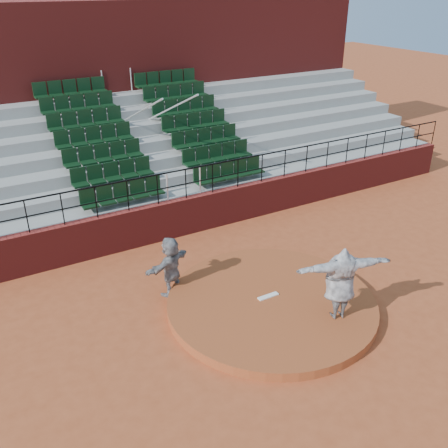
{
  "coord_description": "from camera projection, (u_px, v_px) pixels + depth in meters",
  "views": [
    {
      "loc": [
        -6.53,
        -8.8,
        7.85
      ],
      "look_at": [
        0.0,
        2.5,
        1.4
      ],
      "focal_mm": 40.0,
      "sensor_mm": 36.0,
      "label": 1
    }
  ],
  "objects": [
    {
      "name": "ground",
      "position": [
        271.0,
        307.0,
        13.23
      ],
      "size": [
        90.0,
        90.0,
        0.0
      ],
      "primitive_type": "plane",
      "color": "#AB4C26",
      "rests_on": "ground"
    },
    {
      "name": "pitchers_mound",
      "position": [
        271.0,
        303.0,
        13.18
      ],
      "size": [
        5.5,
        5.5,
        0.25
      ],
      "primitive_type": "cylinder",
      "color": "#9D4823",
      "rests_on": "ground"
    },
    {
      "name": "pitching_rubber",
      "position": [
        268.0,
        296.0,
        13.23
      ],
      "size": [
        0.6,
        0.15,
        0.03
      ],
      "primitive_type": "cube",
      "color": "white",
      "rests_on": "pitchers_mound"
    },
    {
      "name": "boundary_wall",
      "position": [
        187.0,
        216.0,
        16.83
      ],
      "size": [
        24.0,
        0.3,
        1.3
      ],
      "primitive_type": "cube",
      "color": "maroon",
      "rests_on": "ground"
    },
    {
      "name": "wall_railing",
      "position": [
        186.0,
        177.0,
        16.22
      ],
      "size": [
        24.04,
        0.05,
        1.03
      ],
      "color": "black",
      "rests_on": "boundary_wall"
    },
    {
      "name": "seating_deck",
      "position": [
        145.0,
        162.0,
        19.31
      ],
      "size": [
        24.0,
        5.97,
        4.63
      ],
      "color": "gray",
      "rests_on": "ground"
    },
    {
      "name": "press_box_facade",
      "position": [
        107.0,
        89.0,
        21.44
      ],
      "size": [
        24.0,
        3.0,
        7.1
      ],
      "primitive_type": "cube",
      "color": "maroon",
      "rests_on": "ground"
    },
    {
      "name": "pitcher",
      "position": [
        340.0,
        283.0,
        12.07
      ],
      "size": [
        2.47,
        1.32,
        1.94
      ],
      "primitive_type": "imported",
      "rotation": [
        0.0,
        0.0,
        2.85
      ],
      "color": "black",
      "rests_on": "pitchers_mound"
    },
    {
      "name": "fielder",
      "position": [
        171.0,
        266.0,
        13.5
      ],
      "size": [
        1.64,
        1.1,
        1.7
      ],
      "primitive_type": "imported",
      "rotation": [
        0.0,
        0.0,
        3.56
      ],
      "color": "black",
      "rests_on": "ground"
    }
  ]
}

